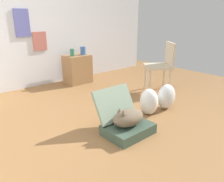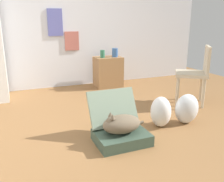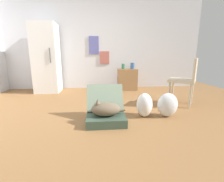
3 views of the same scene
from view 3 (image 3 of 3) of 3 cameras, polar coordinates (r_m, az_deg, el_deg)
name	(u,v)px [view 3 (image 3 of 3)]	position (r m, az deg, el deg)	size (l,w,h in m)	color
ground_plane	(90,114)	(2.80, -7.86, -7.94)	(7.68, 7.68, 0.00)	olive
wall_back	(92,43)	(4.88, -7.21, 16.42)	(6.40, 0.15, 2.60)	silver
suitcase_base	(106,119)	(2.38, -2.14, -10.00)	(0.57, 0.44, 0.12)	#384C3D
suitcase_lid	(105,98)	(2.53, -2.50, -2.41)	(0.57, 0.44, 0.04)	gray
cat	(105,109)	(2.33, -2.37, -6.32)	(0.50, 0.28, 0.24)	brown
plastic_bag_white	(144,105)	(2.64, 11.45, -4.89)	(0.25, 0.27, 0.39)	white
plastic_bag_clear	(167,105)	(2.74, 19.12, -4.71)	(0.33, 0.23, 0.39)	silver
refrigerator	(46,59)	(4.60, -22.26, 10.60)	(0.61, 0.63, 1.76)	silver
side_table	(127,79)	(4.60, 5.42, 4.16)	(0.52, 0.39, 0.59)	olive
vase_tall	(123,66)	(4.49, 3.98, 8.73)	(0.09, 0.09, 0.15)	#2D7051
vase_short	(132,66)	(4.54, 7.25, 8.85)	(0.11, 0.11, 0.17)	#38609E
chair	(186,79)	(3.44, 24.78, 3.83)	(0.64, 0.63, 0.92)	beige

